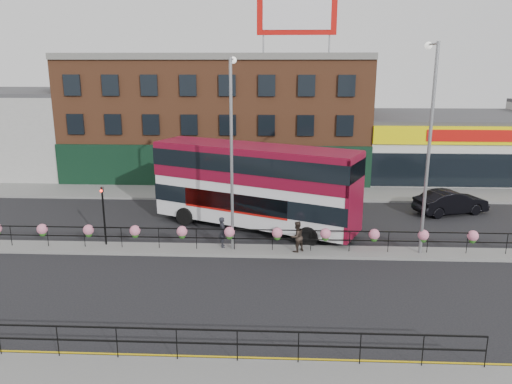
{
  "coord_description": "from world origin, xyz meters",
  "views": [
    {
      "loc": [
        1.3,
        -24.58,
        9.68
      ],
      "look_at": [
        0.0,
        3.0,
        2.5
      ],
      "focal_mm": 35.0,
      "sensor_mm": 36.0,
      "label": 1
    }
  ],
  "objects_px": {
    "pedestrian_a": "(223,232)",
    "lamp_column_west": "(232,138)",
    "double_decker_bus": "(255,178)",
    "pedestrian_b": "(297,237)",
    "lamp_column_east": "(429,132)",
    "car": "(451,202)"
  },
  "relations": [
    {
      "from": "double_decker_bus",
      "to": "pedestrian_a",
      "type": "relative_size",
      "value": 7.59
    },
    {
      "from": "double_decker_bus",
      "to": "lamp_column_east",
      "type": "xyz_separation_m",
      "value": [
        8.77,
        -3.67,
        3.31
      ]
    },
    {
      "from": "pedestrian_a",
      "to": "pedestrian_b",
      "type": "relative_size",
      "value": 1.01
    },
    {
      "from": "pedestrian_b",
      "to": "lamp_column_west",
      "type": "height_order",
      "value": "lamp_column_west"
    },
    {
      "from": "pedestrian_b",
      "to": "lamp_column_east",
      "type": "xyz_separation_m",
      "value": [
        6.38,
        0.39,
        5.43
      ]
    },
    {
      "from": "lamp_column_west",
      "to": "lamp_column_east",
      "type": "height_order",
      "value": "lamp_column_east"
    },
    {
      "from": "pedestrian_b",
      "to": "car",
      "type": "bearing_deg",
      "value": 177.67
    },
    {
      "from": "double_decker_bus",
      "to": "pedestrian_a",
      "type": "distance_m",
      "value": 4.4
    },
    {
      "from": "car",
      "to": "pedestrian_a",
      "type": "height_order",
      "value": "pedestrian_a"
    },
    {
      "from": "double_decker_bus",
      "to": "lamp_column_west",
      "type": "height_order",
      "value": "lamp_column_west"
    },
    {
      "from": "pedestrian_b",
      "to": "lamp_column_west",
      "type": "xyz_separation_m",
      "value": [
        -3.36,
        0.53,
        5.01
      ]
    },
    {
      "from": "double_decker_bus",
      "to": "lamp_column_west",
      "type": "xyz_separation_m",
      "value": [
        -0.97,
        -3.53,
        2.89
      ]
    },
    {
      "from": "lamp_column_east",
      "to": "double_decker_bus",
      "type": "bearing_deg",
      "value": 157.28
    },
    {
      "from": "lamp_column_west",
      "to": "lamp_column_east",
      "type": "distance_m",
      "value": 9.75
    },
    {
      "from": "double_decker_bus",
      "to": "pedestrian_a",
      "type": "xyz_separation_m",
      "value": [
        -1.52,
        -3.55,
        -2.11
      ]
    },
    {
      "from": "double_decker_bus",
      "to": "pedestrian_b",
      "type": "xyz_separation_m",
      "value": [
        2.39,
        -4.06,
        -2.12
      ]
    },
    {
      "from": "car",
      "to": "pedestrian_b",
      "type": "bearing_deg",
      "value": 107.45
    },
    {
      "from": "pedestrian_a",
      "to": "lamp_column_west",
      "type": "height_order",
      "value": "lamp_column_west"
    },
    {
      "from": "car",
      "to": "pedestrian_a",
      "type": "xyz_separation_m",
      "value": [
        -14.27,
        -7.15,
        0.18
      ]
    },
    {
      "from": "lamp_column_west",
      "to": "lamp_column_east",
      "type": "xyz_separation_m",
      "value": [
        9.74,
        -0.14,
        0.42
      ]
    },
    {
      "from": "double_decker_bus",
      "to": "lamp_column_east",
      "type": "relative_size",
      "value": 1.19
    },
    {
      "from": "double_decker_bus",
      "to": "pedestrian_b",
      "type": "bearing_deg",
      "value": -59.57
    }
  ]
}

